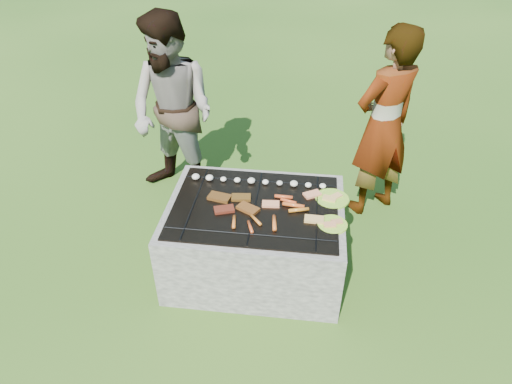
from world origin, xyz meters
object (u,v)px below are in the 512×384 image
fire_pit (255,240)px  plate_far (332,199)px  cook (384,126)px  bystander (173,112)px  plate_near (332,224)px

fire_pit → plate_far: bearing=16.0°
cook → bystander: (-1.83, 0.01, 0.01)m
cook → bystander: 1.83m
plate_near → bystander: bearing=142.6°
plate_far → fire_pit: bearing=-164.0°
plate_near → cook: 1.18m
plate_far → bystander: bearing=151.1°
fire_pit → plate_near: bearing=-14.1°
plate_far → bystander: (-1.41, 0.78, 0.25)m
plate_near → bystander: (-1.41, 1.08, 0.25)m
plate_near → bystander: 1.79m
plate_far → bystander: 1.63m
fire_pit → plate_far: size_ratio=4.17×
fire_pit → cook: cook is taller
bystander → cook: bearing=23.9°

